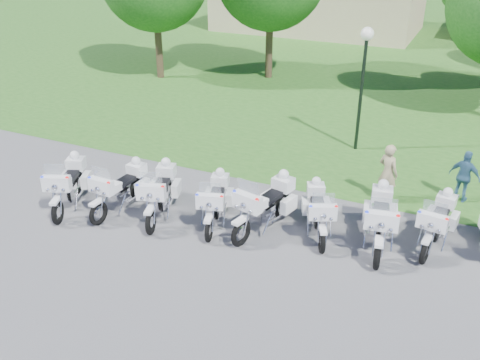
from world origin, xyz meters
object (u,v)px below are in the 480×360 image
at_px(motorcycle_0, 68,183).
at_px(motorcycle_1, 121,187).
at_px(motorcycle_5, 318,210).
at_px(lamp_post, 365,60).
at_px(motorcycle_3, 216,200).
at_px(bystander_a, 388,173).
at_px(motorcycle_2, 160,192).
at_px(motorcycle_6, 380,219).
at_px(motorcycle_7, 438,222).
at_px(bystander_c, 464,177).
at_px(motorcycle_4, 266,204).

xyz_separation_m(motorcycle_0, motorcycle_1, (1.50, 0.47, -0.02)).
relative_size(motorcycle_5, lamp_post, 0.50).
bearing_deg(motorcycle_5, lamp_post, -109.72).
bearing_deg(motorcycle_3, motorcycle_0, -4.30).
relative_size(lamp_post, bystander_a, 2.43).
height_order(motorcycle_2, bystander_a, bystander_a).
xyz_separation_m(motorcycle_6, motorcycle_7, (1.34, 0.59, -0.07)).
distance_m(motorcycle_0, motorcycle_2, 2.77).
bearing_deg(motorcycle_6, bystander_a, -93.31).
distance_m(motorcycle_0, bystander_c, 11.54).
height_order(motorcycle_7, bystander_a, bystander_a).
distance_m(motorcycle_0, motorcycle_7, 10.21).
distance_m(motorcycle_1, motorcycle_5, 5.62).
height_order(motorcycle_1, motorcycle_2, motorcycle_2).
height_order(motorcycle_7, lamp_post, lamp_post).
xyz_separation_m(motorcycle_3, motorcycle_6, (4.31, 0.77, 0.08)).
distance_m(motorcycle_1, motorcycle_2, 1.20).
xyz_separation_m(motorcycle_3, bystander_a, (4.02, 3.20, 0.23)).
distance_m(motorcycle_1, motorcycle_6, 7.21).
distance_m(motorcycle_2, bystander_a, 6.61).
height_order(motorcycle_2, motorcycle_5, motorcycle_2).
bearing_deg(motorcycle_4, motorcycle_2, 23.28).
height_order(motorcycle_1, motorcycle_7, motorcycle_1).
xyz_separation_m(motorcycle_0, motorcycle_5, (7.01, 1.59, -0.05)).
xyz_separation_m(motorcycle_1, motorcycle_5, (5.51, 1.13, -0.03)).
distance_m(motorcycle_0, motorcycle_4, 5.80).
bearing_deg(motorcycle_4, bystander_a, -119.05).
relative_size(motorcycle_0, motorcycle_7, 1.00).
relative_size(motorcycle_3, motorcycle_4, 0.89).
bearing_deg(motorcycle_3, motorcycle_4, 174.73).
relative_size(motorcycle_2, motorcycle_3, 1.07).
height_order(motorcycle_1, motorcycle_3, motorcycle_1).
xyz_separation_m(motorcycle_5, motorcycle_6, (1.60, 0.10, 0.09)).
bearing_deg(motorcycle_0, motorcycle_1, 175.13).
relative_size(motorcycle_3, motorcycle_5, 1.06).
bearing_deg(bystander_c, lamp_post, -16.33).
relative_size(motorcycle_6, bystander_a, 1.46).
bearing_deg(motorcycle_5, motorcycle_1, -12.20).
bearing_deg(motorcycle_5, motorcycle_3, -9.97).
relative_size(motorcycle_6, lamp_post, 0.60).
bearing_deg(motorcycle_6, motorcycle_1, -0.33).
xyz_separation_m(lamp_post, bystander_a, (1.73, -3.49, -2.37)).
xyz_separation_m(motorcycle_1, motorcycle_3, (2.80, 0.46, -0.02)).
distance_m(motorcycle_2, bystander_c, 8.85).
xyz_separation_m(motorcycle_3, bystander_c, (6.07, 4.12, 0.13)).
height_order(motorcycle_2, motorcycle_7, motorcycle_2).
bearing_deg(motorcycle_2, motorcycle_4, 172.60).
distance_m(motorcycle_1, bystander_a, 7.74).
height_order(motorcycle_0, motorcycle_5, motorcycle_0).
distance_m(motorcycle_6, motorcycle_7, 1.47).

